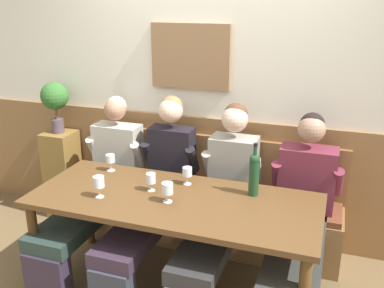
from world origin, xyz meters
TOP-DOWN VIEW (x-y plane):
  - room_wall_back at (-0.00, 1.09)m, footprint 6.80×0.12m
  - wood_wainscot_panel at (0.00, 1.04)m, footprint 6.80×0.03m
  - wall_bench at (0.00, 0.83)m, footprint 2.33×0.42m
  - dining_table at (0.00, 0.13)m, footprint 2.03×0.84m
  - person_center_right_seat at (-0.80, 0.44)m, footprint 0.52×1.28m
  - person_right_seat at (-0.29, 0.45)m, footprint 0.48×1.28m
  - person_center_left_seat at (0.26, 0.48)m, footprint 0.48×1.29m
  - person_left_seat at (0.85, 0.46)m, footprint 0.54×1.29m
  - wine_bottle_green_tall at (0.51, 0.36)m, footprint 0.07×0.07m
  - wine_glass_center_rear at (-0.66, 0.42)m, footprint 0.07×0.07m
  - wine_glass_center_front at (-0.49, -0.03)m, footprint 0.08×0.08m
  - wine_glass_by_bottle at (-0.02, 0.06)m, footprint 0.08×0.08m
  - wine_glass_near_bucket at (0.01, 0.37)m, footprint 0.07×0.07m
  - wine_glass_right_end at (-0.20, 0.18)m, footprint 0.07×0.07m
  - corner_pedestal at (-1.46, 0.86)m, footprint 0.28×0.28m
  - potted_plant at (-1.46, 0.86)m, footprint 0.26×0.26m

SIDE VIEW (x-z plane):
  - wall_bench at x=0.00m, z-range -0.19..0.75m
  - corner_pedestal at x=-1.46m, z-range 0.00..0.86m
  - wood_wainscot_panel at x=0.00m, z-range 0.00..1.09m
  - person_center_right_seat at x=-0.80m, z-range -0.03..1.24m
  - person_left_seat at x=0.85m, z-range -0.02..1.25m
  - person_right_seat at x=-0.29m, z-range -0.02..1.29m
  - person_center_left_seat at x=0.26m, z-range -0.01..1.28m
  - dining_table at x=0.00m, z-range 0.29..1.05m
  - wine_glass_right_end at x=-0.20m, z-range 0.78..0.91m
  - wine_glass_near_bucket at x=0.01m, z-range 0.78..0.91m
  - wine_glass_by_bottle at x=-0.02m, z-range 0.78..0.92m
  - wine_glass_center_rear at x=-0.66m, z-range 0.78..0.92m
  - wine_glass_center_front at x=-0.49m, z-range 0.79..0.94m
  - wine_bottle_green_tall at x=0.51m, z-range 0.73..1.11m
  - potted_plant at x=-1.46m, z-range 0.94..1.43m
  - room_wall_back at x=0.00m, z-range 0.00..2.80m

